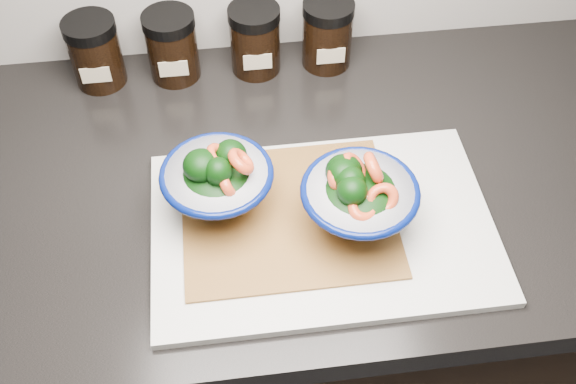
{
  "coord_description": "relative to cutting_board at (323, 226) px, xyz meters",
  "views": [
    {
      "loc": [
        0.01,
        0.82,
        1.62
      ],
      "look_at": [
        0.08,
        1.37,
        0.96
      ],
      "focal_mm": 42.0,
      "sensor_mm": 36.0,
      "label": 1
    }
  ],
  "objects": [
    {
      "name": "spice_jar_d",
      "position": [
        0.06,
        0.34,
        0.05
      ],
      "size": [
        0.08,
        0.08,
        0.11
      ],
      "color": "black",
      "rests_on": "countertop"
    },
    {
      "name": "cabinet",
      "position": [
        -0.12,
        0.1,
        -0.48
      ],
      "size": [
        3.43,
        0.58,
        0.86
      ],
      "primitive_type": "cube",
      "color": "black",
      "rests_on": "ground"
    },
    {
      "name": "countertop",
      "position": [
        -0.12,
        0.1,
        -0.03
      ],
      "size": [
        3.5,
        0.6,
        0.04
      ],
      "primitive_type": "cube",
      "color": "black",
      "rests_on": "cabinet"
    },
    {
      "name": "bamboo_mat",
      "position": [
        -0.04,
        0.02,
        0.01
      ],
      "size": [
        0.28,
        0.24,
        0.0
      ],
      "primitive_type": "cube",
      "color": "#A66F31",
      "rests_on": "cutting_board"
    },
    {
      "name": "bowl_left",
      "position": [
        -0.13,
        0.05,
        0.06
      ],
      "size": [
        0.15,
        0.15,
        0.11
      ],
      "rotation": [
        0.0,
        0.0,
        0.03
      ],
      "color": "white",
      "rests_on": "bamboo_mat"
    },
    {
      "name": "spice_jar_b",
      "position": [
        -0.19,
        0.34,
        0.05
      ],
      "size": [
        0.08,
        0.08,
        0.11
      ],
      "color": "black",
      "rests_on": "countertop"
    },
    {
      "name": "spice_jar_a",
      "position": [
        -0.31,
        0.34,
        0.05
      ],
      "size": [
        0.08,
        0.08,
        0.11
      ],
      "color": "black",
      "rests_on": "countertop"
    },
    {
      "name": "spice_jar_c",
      "position": [
        -0.06,
        0.34,
        0.05
      ],
      "size": [
        0.08,
        0.08,
        0.11
      ],
      "color": "black",
      "rests_on": "countertop"
    },
    {
      "name": "cutting_board",
      "position": [
        0.0,
        0.0,
        0.0
      ],
      "size": [
        0.45,
        0.3,
        0.01
      ],
      "primitive_type": "cube",
      "color": "silver",
      "rests_on": "countertop"
    },
    {
      "name": "bowl_right",
      "position": [
        0.04,
        -0.01,
        0.06
      ],
      "size": [
        0.15,
        0.15,
        0.11
      ],
      "rotation": [
        0.0,
        0.0,
        0.13
      ],
      "color": "white",
      "rests_on": "bamboo_mat"
    }
  ]
}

